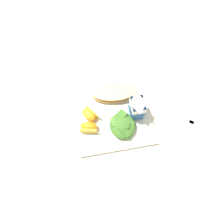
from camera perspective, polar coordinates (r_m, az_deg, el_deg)
The scene contains 8 objects.
ground at distance 0.76m, azimuth -0.00°, elevation -0.71°, with size 3.00×3.00×0.00m, color beige.
white_plate at distance 0.76m, azimuth -0.00°, elevation -0.50°, with size 0.28×0.28×0.02m, color white.
cheesy_pizza_bread at distance 0.76m, azimuth 0.63°, elevation 5.36°, with size 0.10×0.18×0.04m.
green_salad_pile at distance 0.71m, azimuth 3.00°, elevation -3.79°, with size 0.11×0.09×0.04m.
milk_carton at distance 0.70m, azimuth 7.10°, elevation 1.48°, with size 0.06×0.04×0.11m.
orange_wedge_front at distance 0.73m, azimuth -6.40°, elevation -0.77°, with size 0.07×0.06×0.04m.
orange_wedge_middle at distance 0.71m, azimuth -6.56°, elevation -4.29°, with size 0.05×0.07×0.04m.
metal_fork at distance 0.80m, azimuth 18.27°, elevation -1.21°, with size 0.12×0.16×0.01m.
Camera 1 is at (0.27, -0.05, 0.71)m, focal length 32.45 mm.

